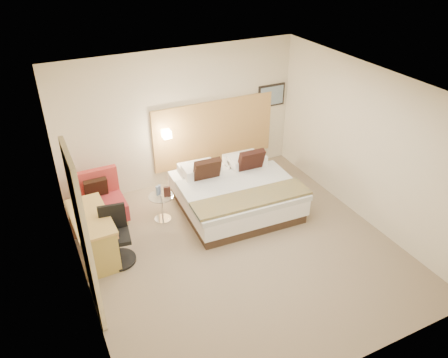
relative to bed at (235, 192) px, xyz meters
name	(u,v)px	position (x,y,z in m)	size (l,w,h in m)	color
floor	(240,249)	(-0.48, -1.11, -0.33)	(4.80, 5.00, 0.02)	#826F57
ceiling	(244,89)	(-0.48, -1.11, 2.39)	(4.80, 5.00, 0.02)	white
wall_back	(180,118)	(-0.48, 1.40, 1.03)	(4.80, 0.02, 2.70)	beige
wall_front	(355,288)	(-0.48, -3.62, 1.03)	(4.80, 0.02, 2.70)	beige
wall_left	(75,220)	(-2.89, -1.11, 1.03)	(0.02, 5.00, 2.70)	beige
wall_right	(367,146)	(1.93, -1.11, 1.03)	(0.02, 5.00, 2.70)	beige
headboard_panel	(214,131)	(0.22, 1.36, 0.63)	(2.60, 0.04, 1.30)	#BB8848
art_frame	(271,95)	(1.54, 1.37, 1.18)	(0.62, 0.03, 0.47)	black
art_canvas	(272,96)	(1.54, 1.35, 1.18)	(0.54, 0.01, 0.39)	slate
lamp_arm	(165,133)	(-0.83, 1.31, 0.83)	(0.02, 0.02, 0.12)	silver
lamp_shade	(166,134)	(-0.83, 1.25, 0.83)	(0.15, 0.15, 0.15)	#FFEDC6
curtain	(84,238)	(-2.84, -1.36, 0.90)	(0.06, 0.90, 2.42)	beige
bottle_a	(157,191)	(-1.39, 0.28, 0.26)	(0.05, 0.05, 0.18)	#7E9DC3
bottle_b	(160,190)	(-1.34, 0.30, 0.26)	(0.05, 0.05, 0.18)	#7B90BE
menu_folder	(167,192)	(-1.25, 0.16, 0.27)	(0.12, 0.04, 0.20)	#331814
bed	(235,192)	(0.00, 0.00, 0.00)	(2.11, 2.06, 0.99)	#38271C
lounge_chair	(99,202)	(-2.33, 0.72, 0.03)	(0.84, 0.74, 0.88)	#B36E54
side_table	(162,206)	(-1.34, 0.22, -0.05)	(0.53, 0.53, 0.49)	white
desk	(93,224)	(-2.59, -0.22, 0.28)	(0.59, 1.23, 0.76)	tan
desk_chair	(116,240)	(-2.33, -0.50, 0.06)	(0.60, 0.60, 0.94)	black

